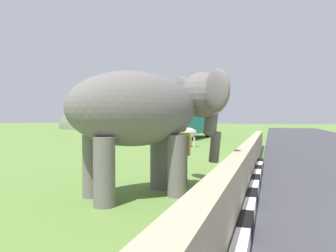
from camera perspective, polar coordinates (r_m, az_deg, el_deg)
name	(u,v)px	position (r m, az deg, el deg)	size (l,w,h in m)	color
striped_curb	(243,236)	(4.75, 13.65, -19.05)	(16.20, 0.20, 0.24)	white
barrier_parapet	(238,178)	(6.94, 12.74, -9.27)	(28.00, 0.36, 1.00)	tan
elephant	(149,111)	(7.22, -3.49, 2.70)	(3.87, 3.80, 2.96)	slate
person_handler	(182,151)	(8.24, 2.68, -4.57)	(0.52, 0.54, 1.66)	navy
bus_teal	(188,116)	(28.24, 3.73, 1.93)	(8.15, 3.04, 3.50)	teal
cow_near	(162,131)	(23.58, -1.08, -0.88)	(1.93, 0.99, 1.23)	beige
cow_mid	(186,133)	(19.39, 3.33, -1.35)	(1.70, 1.56, 1.23)	beige
hill_east	(139,127)	(65.28, -5.37, -0.25)	(36.04, 28.84, 15.92)	#6C705B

